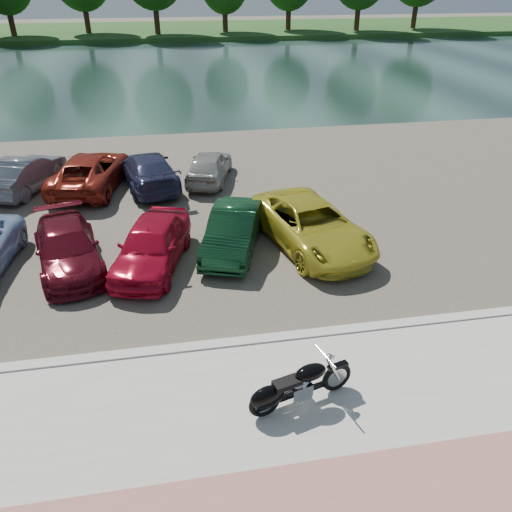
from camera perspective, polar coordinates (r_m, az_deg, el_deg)
The scene contains 16 objects.
ground at distance 10.85m, azimuth 7.29°, elevation -15.95°, with size 200.00×200.00×0.00m, color #595447.
promenade at distance 10.18m, azimuth 8.97°, elevation -19.67°, with size 60.00×6.00×0.10m, color #B3B0A8.
pink_path at distance 9.30m, azimuth 12.13°, elevation -26.24°, with size 60.00×2.00×0.01m, color #A9645F.
kerb at distance 12.21m, azimuth 4.65°, elevation -9.14°, with size 60.00×0.30×0.14m, color #B3B0A8.
parking_lot at distance 19.89m, azimuth -1.66°, elevation 6.99°, with size 60.00×18.00×0.04m, color #48413A.
river at distance 47.86m, azimuth -7.12°, elevation 20.29°, with size 120.00×40.00×0.00m, color #192E2A.
far_bank at distance 79.55m, azimuth -8.77°, elevation 24.13°, with size 120.00×24.00×0.60m, color #1F4819.
motorcycle at distance 10.22m, azimuth 4.16°, elevation -14.82°, with size 2.28×0.96×1.05m.
car_3 at distance 15.64m, azimuth -20.72°, elevation 0.85°, with size 1.74×4.27×1.24m, color #520B17.
car_4 at distance 14.95m, azimuth -11.82°, elevation 1.29°, with size 1.68×4.17×1.42m, color #AC0B26.
car_5 at distance 15.58m, azimuth -2.58°, elevation 2.96°, with size 1.40×4.03×1.33m, color #0E331A.
car_6 at distance 15.85m, azimuth 6.34°, elevation 3.52°, with size 2.39×5.17×1.44m, color gold.
car_9 at distance 22.11m, azimuth -24.88°, elevation 8.57°, with size 1.46×4.18×1.38m, color slate.
car_10 at distance 21.38m, azimuth -18.40°, elevation 9.19°, with size 2.32×5.02×1.40m, color maroon.
car_11 at distance 20.93m, azimuth -12.22°, elevation 9.58°, with size 1.92×4.72×1.37m, color #272B4D.
car_12 at distance 21.17m, azimuth -5.37°, elevation 10.22°, with size 1.51×3.76×1.28m, color #9D9D99.
Camera 1 is at (-2.59, -7.16, 7.73)m, focal length 35.00 mm.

